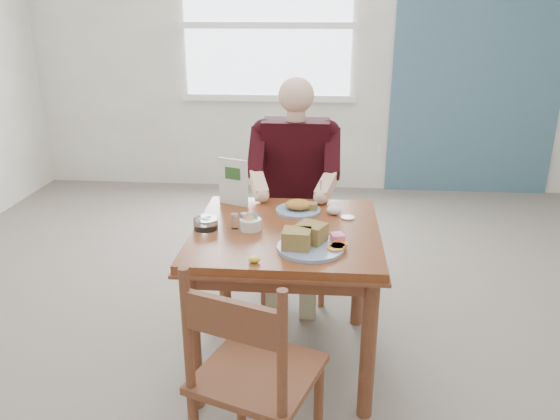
# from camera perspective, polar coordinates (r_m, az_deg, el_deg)

# --- Properties ---
(floor) EXTENTS (6.00, 6.00, 0.00)m
(floor) POSITION_cam_1_polar(r_m,az_deg,el_deg) (3.01, 0.60, -15.30)
(floor) COLOR #70685B
(floor) RESTS_ON ground
(wall_back) EXTENTS (5.50, 0.00, 5.50)m
(wall_back) POSITION_cam_1_polar(r_m,az_deg,el_deg) (5.45, 3.08, 16.61)
(wall_back) COLOR white
(wall_back) RESTS_ON ground
(accent_panel) EXTENTS (1.60, 0.02, 2.80)m
(accent_panel) POSITION_cam_1_polar(r_m,az_deg,el_deg) (5.62, 20.27, 15.55)
(accent_panel) COLOR #416579
(accent_panel) RESTS_ON ground
(lemon_wedge) EXTENTS (0.06, 0.05, 0.03)m
(lemon_wedge) POSITION_cam_1_polar(r_m,az_deg,el_deg) (2.30, -2.72, -5.17)
(lemon_wedge) COLOR yellow
(lemon_wedge) RESTS_ON table
(napkin) EXTENTS (0.08, 0.07, 0.05)m
(napkin) POSITION_cam_1_polar(r_m,az_deg,el_deg) (2.84, 5.69, 0.01)
(napkin) COLOR white
(napkin) RESTS_ON table
(metal_dish) EXTENTS (0.09, 0.09, 0.01)m
(metal_dish) POSITION_cam_1_polar(r_m,az_deg,el_deg) (2.79, 7.08, -0.80)
(metal_dish) COLOR silver
(metal_dish) RESTS_ON table
(window) EXTENTS (1.72, 0.04, 1.42)m
(window) POSITION_cam_1_polar(r_m,az_deg,el_deg) (5.44, -1.34, 18.73)
(window) COLOR white
(window) RESTS_ON wall_back
(table) EXTENTS (0.92, 0.92, 0.75)m
(table) POSITION_cam_1_polar(r_m,az_deg,el_deg) (2.69, 0.65, -4.18)
(table) COLOR brown
(table) RESTS_ON ground
(chair_far) EXTENTS (0.42, 0.42, 0.95)m
(chair_far) POSITION_cam_1_polar(r_m,az_deg,el_deg) (3.49, 1.59, -1.14)
(chair_far) COLOR brown
(chair_far) RESTS_ON ground
(chair_near) EXTENTS (0.54, 0.54, 0.95)m
(chair_near) POSITION_cam_1_polar(r_m,az_deg,el_deg) (2.10, -2.89, -17.09)
(chair_near) COLOR brown
(chair_near) RESTS_ON ground
(diner) EXTENTS (0.53, 0.56, 1.39)m
(diner) POSITION_cam_1_polar(r_m,az_deg,el_deg) (3.29, 1.56, 3.67)
(diner) COLOR tan
(diner) RESTS_ON chair_far
(near_plate) EXTENTS (0.36, 0.36, 0.10)m
(near_plate) POSITION_cam_1_polar(r_m,az_deg,el_deg) (2.42, 3.01, -3.23)
(near_plate) COLOR white
(near_plate) RESTS_ON table
(far_plate) EXTENTS (0.28, 0.28, 0.06)m
(far_plate) POSITION_cam_1_polar(r_m,az_deg,el_deg) (2.87, 2.01, 0.31)
(far_plate) COLOR white
(far_plate) RESTS_ON table
(caddy) EXTENTS (0.11, 0.11, 0.08)m
(caddy) POSITION_cam_1_polar(r_m,az_deg,el_deg) (2.63, -3.10, -1.48)
(caddy) COLOR white
(caddy) RESTS_ON table
(shakers) EXTENTS (0.08, 0.05, 0.08)m
(shakers) POSITION_cam_1_polar(r_m,az_deg,el_deg) (2.65, -4.27, -1.12)
(shakers) COLOR white
(shakers) RESTS_ON table
(creamer) EXTENTS (0.15, 0.15, 0.05)m
(creamer) POSITION_cam_1_polar(r_m,az_deg,el_deg) (2.66, -7.77, -1.40)
(creamer) COLOR white
(creamer) RESTS_ON table
(menu) EXTENTS (0.17, 0.08, 0.26)m
(menu) POSITION_cam_1_polar(r_m,az_deg,el_deg) (2.94, -4.91, 2.95)
(menu) COLOR white
(menu) RESTS_ON table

